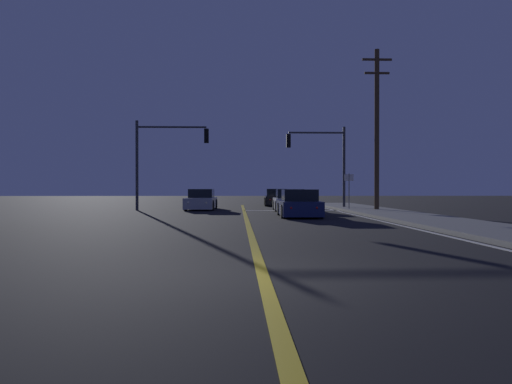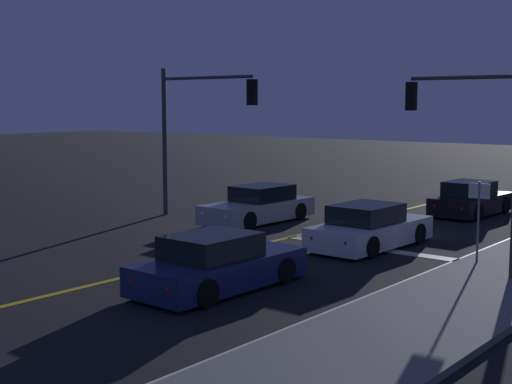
{
  "view_description": "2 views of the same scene",
  "coord_description": "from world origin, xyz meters",
  "px_view_note": "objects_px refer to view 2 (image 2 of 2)",
  "views": [
    {
      "loc": [
        -0.41,
        -7.95,
        1.41
      ],
      "look_at": [
        0.78,
        23.57,
        1.15
      ],
      "focal_mm": 34.69,
      "sensor_mm": 36.0,
      "label": 1
    },
    {
      "loc": [
        13.77,
        3.65,
        4.33
      ],
      "look_at": [
        -0.68,
        21.64,
        1.53
      ],
      "focal_mm": 51.21,
      "sensor_mm": 36.0,
      "label": 2
    }
  ],
  "objects_px": {
    "car_side_waiting_black": "(471,200)",
    "traffic_signal_far_left": "(196,117)",
    "car_mid_block_white": "(369,228)",
    "traffic_signal_near_right": "(481,125)",
    "street_sign_corner": "(479,210)",
    "car_far_approaching_silver": "(259,206)",
    "car_lead_oncoming_navy": "(218,265)"
  },
  "relations": [
    {
      "from": "car_mid_block_white",
      "to": "street_sign_corner",
      "type": "relative_size",
      "value": 1.99
    },
    {
      "from": "car_far_approaching_silver",
      "to": "traffic_signal_far_left",
      "type": "relative_size",
      "value": 0.84
    },
    {
      "from": "car_lead_oncoming_navy",
      "to": "street_sign_corner",
      "type": "height_order",
      "value": "street_sign_corner"
    },
    {
      "from": "car_side_waiting_black",
      "to": "traffic_signal_far_left",
      "type": "xyz_separation_m",
      "value": [
        -7.73,
        -7.37,
        3.25
      ]
    },
    {
      "from": "car_mid_block_white",
      "to": "traffic_signal_near_right",
      "type": "height_order",
      "value": "traffic_signal_near_right"
    },
    {
      "from": "car_far_approaching_silver",
      "to": "traffic_signal_near_right",
      "type": "height_order",
      "value": "traffic_signal_near_right"
    },
    {
      "from": "traffic_signal_far_left",
      "to": "street_sign_corner",
      "type": "xyz_separation_m",
      "value": [
        11.52,
        -1.4,
        -2.27
      ]
    },
    {
      "from": "car_side_waiting_black",
      "to": "traffic_signal_near_right",
      "type": "distance_m",
      "value": 7.23
    },
    {
      "from": "traffic_signal_near_right",
      "to": "street_sign_corner",
      "type": "relative_size",
      "value": 2.39
    },
    {
      "from": "car_side_waiting_black",
      "to": "car_mid_block_white",
      "type": "height_order",
      "value": "same"
    },
    {
      "from": "car_lead_oncoming_navy",
      "to": "car_side_waiting_black",
      "type": "xyz_separation_m",
      "value": [
        0.05,
        14.79,
        -0.0
      ]
    },
    {
      "from": "car_lead_oncoming_navy",
      "to": "traffic_signal_near_right",
      "type": "relative_size",
      "value": 0.82
    },
    {
      "from": "car_lead_oncoming_navy",
      "to": "car_side_waiting_black",
      "type": "bearing_deg",
      "value": 90.9
    },
    {
      "from": "traffic_signal_far_left",
      "to": "street_sign_corner",
      "type": "height_order",
      "value": "traffic_signal_far_left"
    },
    {
      "from": "car_far_approaching_silver",
      "to": "car_side_waiting_black",
      "type": "xyz_separation_m",
      "value": [
        5.42,
        6.51,
        -0.0
      ]
    },
    {
      "from": "car_far_approaching_silver",
      "to": "traffic_signal_far_left",
      "type": "bearing_deg",
      "value": 22.21
    },
    {
      "from": "car_lead_oncoming_navy",
      "to": "car_far_approaching_silver",
      "type": "xyz_separation_m",
      "value": [
        -5.37,
        8.29,
        0.0
      ]
    },
    {
      "from": "car_mid_block_white",
      "to": "traffic_signal_far_left",
      "type": "relative_size",
      "value": 0.81
    },
    {
      "from": "car_side_waiting_black",
      "to": "street_sign_corner",
      "type": "height_order",
      "value": "street_sign_corner"
    },
    {
      "from": "car_lead_oncoming_navy",
      "to": "car_mid_block_white",
      "type": "bearing_deg",
      "value": 89.14
    },
    {
      "from": "car_mid_block_white",
      "to": "street_sign_corner",
      "type": "height_order",
      "value": "street_sign_corner"
    },
    {
      "from": "car_far_approaching_silver",
      "to": "car_side_waiting_black",
      "type": "distance_m",
      "value": 8.47
    },
    {
      "from": "car_far_approaching_silver",
      "to": "car_side_waiting_black",
      "type": "height_order",
      "value": "same"
    },
    {
      "from": "car_lead_oncoming_navy",
      "to": "street_sign_corner",
      "type": "bearing_deg",
      "value": 58.53
    },
    {
      "from": "car_far_approaching_silver",
      "to": "car_lead_oncoming_navy",
      "type": "bearing_deg",
      "value": 124.56
    },
    {
      "from": "car_side_waiting_black",
      "to": "street_sign_corner",
      "type": "xyz_separation_m",
      "value": [
        3.79,
        -8.77,
        0.97
      ]
    },
    {
      "from": "car_mid_block_white",
      "to": "traffic_signal_near_right",
      "type": "xyz_separation_m",
      "value": [
        2.47,
        2.18,
        3.1
      ]
    },
    {
      "from": "traffic_signal_near_right",
      "to": "street_sign_corner",
      "type": "xyz_separation_m",
      "value": [
        1.15,
        -2.8,
        -2.13
      ]
    },
    {
      "from": "car_far_approaching_silver",
      "to": "car_side_waiting_black",
      "type": "relative_size",
      "value": 1.14
    },
    {
      "from": "car_far_approaching_silver",
      "to": "traffic_signal_near_right",
      "type": "distance_m",
      "value": 8.66
    },
    {
      "from": "traffic_signal_far_left",
      "to": "street_sign_corner",
      "type": "relative_size",
      "value": 2.46
    },
    {
      "from": "car_mid_block_white",
      "to": "traffic_signal_far_left",
      "type": "bearing_deg",
      "value": 175.84
    }
  ]
}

